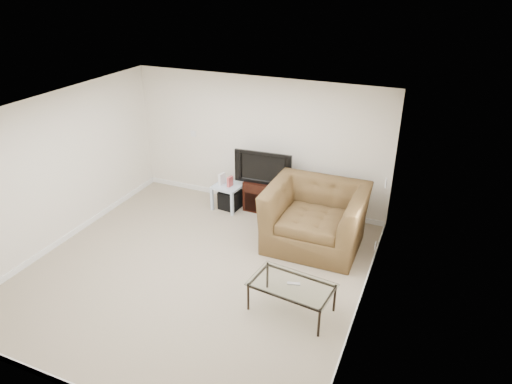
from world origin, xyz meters
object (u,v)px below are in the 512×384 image
at_px(side_table, 228,196).
at_px(recliner, 316,207).
at_px(subwoofer, 230,200).
at_px(tv_stand, 265,195).
at_px(television, 265,166).
at_px(coffee_table, 291,297).

relative_size(side_table, recliner, 0.32).
height_order(subwoofer, recliner, recliner).
distance_m(tv_stand, television, 0.61).
bearing_deg(subwoofer, tv_stand, 18.46).
height_order(recliner, coffee_table, recliner).
bearing_deg(tv_stand, subwoofer, -160.52).
distance_m(television, recliner, 1.49).
relative_size(recliner, coffee_table, 1.43).
bearing_deg(coffee_table, tv_stand, 118.86).
xyz_separation_m(tv_stand, coffee_table, (1.42, -2.58, -0.08)).
xyz_separation_m(side_table, subwoofer, (0.03, 0.02, -0.07)).
distance_m(television, side_table, 0.97).
relative_size(subwoofer, recliner, 0.23).
bearing_deg(subwoofer, recliner, -18.36).
xyz_separation_m(television, recliner, (1.23, -0.80, -0.22)).
bearing_deg(television, side_table, -166.93).
height_order(television, side_table, television).
distance_m(subwoofer, coffee_table, 3.14).
distance_m(tv_stand, subwoofer, 0.69).
xyz_separation_m(tv_stand, subwoofer, (-0.64, -0.21, -0.13)).
bearing_deg(coffee_table, side_table, 131.68).
relative_size(side_table, subwoofer, 1.38).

